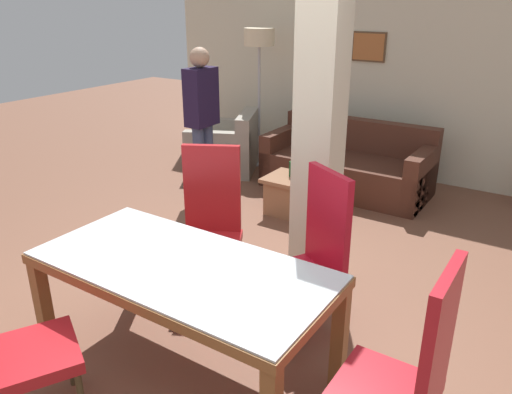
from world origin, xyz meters
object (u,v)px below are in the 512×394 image
object	(u,v)px
dining_table	(183,286)
standing_person	(202,112)
sofa	(348,167)
armchair	(226,150)
dining_chair_near_left	(5,335)
dining_chair_far_left	(211,220)
coffee_table	(302,197)
floor_lamp	(259,49)
dining_chair_head_right	(408,374)
dining_chair_far_right	(313,253)
bottle	(293,168)

from	to	relation	value
dining_table	standing_person	size ratio (longest dim) A/B	1.07
sofa	armchair	distance (m)	1.68
dining_chair_near_left	dining_chair_far_left	world-z (taller)	same
dining_table	coffee_table	xyz separation A→B (m)	(-0.52, 2.48, -0.39)
dining_chair_far_left	floor_lamp	distance (m)	3.42
dining_chair_near_left	floor_lamp	world-z (taller)	floor_lamp
dining_chair_far_left	armchair	world-z (taller)	dining_chair_far_left
floor_lamp	dining_chair_head_right	bearing A→B (deg)	-49.40
dining_chair_near_left	dining_table	bearing A→B (deg)	90.00
sofa	coffee_table	bearing A→B (deg)	85.84
dining_table	dining_chair_far_right	bearing A→B (deg)	60.15
dining_chair_far_right	armchair	bearing A→B (deg)	-14.40
dining_chair_far_right	bottle	bearing A→B (deg)	-27.20
sofa	standing_person	size ratio (longest dim) A/B	1.15
armchair	floor_lamp	size ratio (longest dim) A/B	0.63
dining_chair_near_left	standing_person	world-z (taller)	standing_person
dining_chair_head_right	standing_person	xyz separation A→B (m)	(-3.17, 2.48, 0.38)
dining_chair_far_right	floor_lamp	size ratio (longest dim) A/B	0.64
coffee_table	bottle	size ratio (longest dim) A/B	3.43
dining_chair_head_right	bottle	bearing A→B (deg)	38.52
dining_chair_near_left	bottle	xyz separation A→B (m)	(-0.22, 3.35, -0.09)
floor_lamp	coffee_table	bearing A→B (deg)	-43.36
standing_person	sofa	bearing A→B (deg)	126.17
dining_chair_near_left	sofa	bearing A→B (deg)	118.32
floor_lamp	dining_chair_far_left	bearing A→B (deg)	-63.63
sofa	armchair	xyz separation A→B (m)	(-1.67, -0.20, -0.00)
dining_chair_far_right	armchair	world-z (taller)	dining_chair_far_right
dining_table	standing_person	world-z (taller)	standing_person
armchair	bottle	world-z (taller)	armchair
dining_chair_far_right	floor_lamp	bearing A→B (deg)	-21.93
sofa	bottle	distance (m)	1.02
dining_table	sofa	xyz separation A→B (m)	(-0.45, 3.49, -0.31)
sofa	floor_lamp	bearing A→B (deg)	-11.30
armchair	dining_chair_far_right	bearing A→B (deg)	-158.99
floor_lamp	sofa	bearing A→B (deg)	-11.30
dining_chair_far_right	dining_chair_far_left	world-z (taller)	same
dining_chair_far_left	dining_chair_head_right	size ratio (longest dim) A/B	1.00
bottle	sofa	bearing A→B (deg)	77.29
floor_lamp	standing_person	xyz separation A→B (m)	(0.07, -1.30, -0.58)
bottle	floor_lamp	size ratio (longest dim) A/B	0.13
bottle	floor_lamp	bearing A→B (deg)	134.38
standing_person	dining_table	bearing A→B (deg)	36.74
dining_chair_far_right	standing_person	world-z (taller)	standing_person
sofa	dining_chair_near_left	bearing A→B (deg)	90.02
dining_table	dining_chair_far_left	xyz separation A→B (m)	(-0.45, 0.84, -0.01)
sofa	standing_person	xyz separation A→B (m)	(-1.39, -1.01, 0.69)
standing_person	dining_chair_near_left	bearing A→B (deg)	22.92
dining_table	sofa	bearing A→B (deg)	97.36
dining_chair_near_left	dining_chair_far_right	bearing A→B (deg)	89.24
dining_chair_head_right	floor_lamp	distance (m)	5.07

